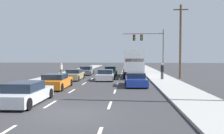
{
  "coord_description": "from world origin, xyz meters",
  "views": [
    {
      "loc": [
        2.68,
        -10.39,
        2.69
      ],
      "look_at": [
        0.89,
        15.71,
        1.53
      ],
      "focal_mm": 36.23,
      "sensor_mm": 36.0,
      "label": 1
    }
  ],
  "objects_px": {
    "utility_pole_mid": "(180,41)",
    "car_green": "(111,71)",
    "box_truck": "(133,62)",
    "car_white": "(106,75)",
    "car_tan": "(74,75)",
    "pedestrian_mid_block": "(61,69)",
    "car_blue": "(136,80)",
    "car_orange": "(56,82)",
    "car_silver": "(25,93)",
    "pedestrian_near_corner": "(162,71)",
    "traffic_signal_mast": "(147,41)",
    "car_gray": "(86,71)"
  },
  "relations": [
    {
      "from": "car_orange",
      "to": "car_silver",
      "type": "relative_size",
      "value": 0.98
    },
    {
      "from": "car_green",
      "to": "box_truck",
      "type": "relative_size",
      "value": 0.52
    },
    {
      "from": "car_orange",
      "to": "car_green",
      "type": "bearing_deg",
      "value": 75.67
    },
    {
      "from": "car_blue",
      "to": "car_tan",
      "type": "bearing_deg",
      "value": 143.49
    },
    {
      "from": "box_truck",
      "to": "traffic_signal_mast",
      "type": "relative_size",
      "value": 1.23
    },
    {
      "from": "car_orange",
      "to": "car_white",
      "type": "distance_m",
      "value": 7.87
    },
    {
      "from": "car_silver",
      "to": "pedestrian_mid_block",
      "type": "xyz_separation_m",
      "value": [
        -3.49,
        18.79,
        0.4
      ]
    },
    {
      "from": "car_tan",
      "to": "car_blue",
      "type": "relative_size",
      "value": 1.02
    },
    {
      "from": "car_tan",
      "to": "car_green",
      "type": "relative_size",
      "value": 1.01
    },
    {
      "from": "car_tan",
      "to": "pedestrian_near_corner",
      "type": "height_order",
      "value": "pedestrian_near_corner"
    },
    {
      "from": "car_blue",
      "to": "utility_pole_mid",
      "type": "relative_size",
      "value": 0.5
    },
    {
      "from": "car_orange",
      "to": "utility_pole_mid",
      "type": "relative_size",
      "value": 0.48
    },
    {
      "from": "traffic_signal_mast",
      "to": "pedestrian_near_corner",
      "type": "bearing_deg",
      "value": -85.94
    },
    {
      "from": "utility_pole_mid",
      "to": "car_tan",
      "type": "bearing_deg",
      "value": -168.56
    },
    {
      "from": "car_gray",
      "to": "traffic_signal_mast",
      "type": "bearing_deg",
      "value": 23.32
    },
    {
      "from": "pedestrian_near_corner",
      "to": "pedestrian_mid_block",
      "type": "bearing_deg",
      "value": 159.19
    },
    {
      "from": "car_green",
      "to": "utility_pole_mid",
      "type": "relative_size",
      "value": 0.51
    },
    {
      "from": "car_gray",
      "to": "car_silver",
      "type": "bearing_deg",
      "value": -88.99
    },
    {
      "from": "box_truck",
      "to": "car_orange",
      "type": "bearing_deg",
      "value": -120.91
    },
    {
      "from": "car_orange",
      "to": "utility_pole_mid",
      "type": "xyz_separation_m",
      "value": [
        12.71,
        10.03,
        4.14
      ]
    },
    {
      "from": "car_tan",
      "to": "pedestrian_mid_block",
      "type": "bearing_deg",
      "value": 121.23
    },
    {
      "from": "car_tan",
      "to": "car_orange",
      "type": "distance_m",
      "value": 7.43
    },
    {
      "from": "car_white",
      "to": "car_orange",
      "type": "bearing_deg",
      "value": -117.23
    },
    {
      "from": "utility_pole_mid",
      "to": "car_green",
      "type": "bearing_deg",
      "value": 155.51
    },
    {
      "from": "car_white",
      "to": "car_tan",
      "type": "bearing_deg",
      "value": 173.54
    },
    {
      "from": "car_tan",
      "to": "car_green",
      "type": "bearing_deg",
      "value": 60.62
    },
    {
      "from": "car_white",
      "to": "pedestrian_mid_block",
      "type": "relative_size",
      "value": 2.4
    },
    {
      "from": "car_tan",
      "to": "utility_pole_mid",
      "type": "bearing_deg",
      "value": 11.44
    },
    {
      "from": "car_silver",
      "to": "pedestrian_mid_block",
      "type": "relative_size",
      "value": 2.7
    },
    {
      "from": "car_silver",
      "to": "pedestrian_near_corner",
      "type": "xyz_separation_m",
      "value": [
        9.89,
        13.7,
        0.48
      ]
    },
    {
      "from": "car_silver",
      "to": "pedestrian_near_corner",
      "type": "relative_size",
      "value": 2.48
    },
    {
      "from": "box_truck",
      "to": "utility_pole_mid",
      "type": "distance_m",
      "value": 6.63
    },
    {
      "from": "utility_pole_mid",
      "to": "pedestrian_mid_block",
      "type": "distance_m",
      "value": 16.61
    },
    {
      "from": "car_white",
      "to": "utility_pole_mid",
      "type": "distance_m",
      "value": 10.47
    },
    {
      "from": "car_blue",
      "to": "pedestrian_mid_block",
      "type": "xyz_separation_m",
      "value": [
        -10.13,
        10.31,
        0.4
      ]
    },
    {
      "from": "car_white",
      "to": "pedestrian_mid_block",
      "type": "bearing_deg",
      "value": 141.2
    },
    {
      "from": "car_gray",
      "to": "car_tan",
      "type": "relative_size",
      "value": 0.99
    },
    {
      "from": "car_gray",
      "to": "box_truck",
      "type": "distance_m",
      "value": 7.98
    },
    {
      "from": "pedestrian_near_corner",
      "to": "utility_pole_mid",
      "type": "bearing_deg",
      "value": 44.94
    },
    {
      "from": "car_orange",
      "to": "car_green",
      "type": "xyz_separation_m",
      "value": [
        3.62,
        14.18,
        0.0
      ]
    },
    {
      "from": "car_blue",
      "to": "pedestrian_mid_block",
      "type": "bearing_deg",
      "value": 134.5
    },
    {
      "from": "car_tan",
      "to": "pedestrian_near_corner",
      "type": "bearing_deg",
      "value": 0.06
    },
    {
      "from": "car_silver",
      "to": "utility_pole_mid",
      "type": "xyz_separation_m",
      "value": [
        12.49,
        16.3,
        4.15
      ]
    },
    {
      "from": "car_orange",
      "to": "pedestrian_mid_block",
      "type": "bearing_deg",
      "value": 104.64
    },
    {
      "from": "car_green",
      "to": "car_blue",
      "type": "height_order",
      "value": "car_green"
    },
    {
      "from": "utility_pole_mid",
      "to": "traffic_signal_mast",
      "type": "bearing_deg",
      "value": 110.82
    },
    {
      "from": "car_orange",
      "to": "car_blue",
      "type": "height_order",
      "value": "car_orange"
    },
    {
      "from": "car_green",
      "to": "pedestrian_near_corner",
      "type": "distance_m",
      "value": 9.37
    },
    {
      "from": "car_orange",
      "to": "traffic_signal_mast",
      "type": "bearing_deg",
      "value": 64.02
    },
    {
      "from": "box_truck",
      "to": "utility_pole_mid",
      "type": "xyz_separation_m",
      "value": [
        5.89,
        -1.35,
        2.72
      ]
    }
  ]
}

